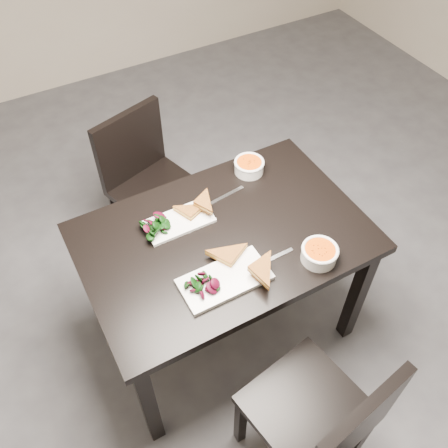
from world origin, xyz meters
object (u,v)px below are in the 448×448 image
object	(u,v)px
chair_near	(324,419)
soup_bowl_far	(249,166)
soup_bowl_near	(319,253)
chair_far	(147,177)
plate_far	(179,222)
plate_near	(225,279)
table	(224,249)

from	to	relation	value
chair_near	soup_bowl_far	world-z (taller)	chair_near
soup_bowl_near	chair_far	bearing A→B (deg)	107.76
plate_far	plate_near	bearing A→B (deg)	-85.40
soup_bowl_near	soup_bowl_far	bearing A→B (deg)	87.99
chair_near	soup_bowl_far	bearing A→B (deg)	65.10
plate_near	plate_far	bearing A→B (deg)	94.60
soup_bowl_near	plate_far	bearing A→B (deg)	132.57
chair_near	plate_far	size ratio (longest dim) A/B	2.89
soup_bowl_far	table	bearing A→B (deg)	-135.54
chair_near	chair_far	bearing A→B (deg)	83.03
plate_near	soup_bowl_far	bearing A→B (deg)	50.75
chair_far	soup_bowl_near	xyz separation A→B (m)	(0.34, -1.05, 0.30)
plate_near	soup_bowl_near	bearing A→B (deg)	-13.09
table	chair_near	xyz separation A→B (m)	(0.00, -0.76, -0.17)
soup_bowl_near	chair_near	bearing A→B (deg)	-119.72
table	chair_near	world-z (taller)	chair_near
chair_far	table	bearing A→B (deg)	-102.19
plate_near	soup_bowl_far	world-z (taller)	soup_bowl_far
table	soup_bowl_near	size ratio (longest dim) A/B	8.03
plate_far	soup_bowl_far	bearing A→B (deg)	17.26
table	soup_bowl_near	xyz separation A→B (m)	(0.27, -0.29, 0.14)
chair_near	soup_bowl_near	bearing A→B (deg)	50.76
table	plate_far	bearing A→B (deg)	132.00
soup_bowl_near	plate_far	world-z (taller)	soup_bowl_near
chair_far	plate_near	xyz separation A→B (m)	(-0.05, -0.96, 0.27)
chair_far	plate_near	distance (m)	1.00
soup_bowl_near	soup_bowl_far	size ratio (longest dim) A/B	1.05
table	soup_bowl_far	size ratio (longest dim) A/B	8.42
soup_bowl_far	plate_far	bearing A→B (deg)	-162.74
soup_bowl_far	soup_bowl_near	bearing A→B (deg)	-92.01
table	chair_near	size ratio (longest dim) A/B	1.41
plate_near	soup_bowl_far	xyz separation A→B (m)	(0.40, 0.49, 0.03)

